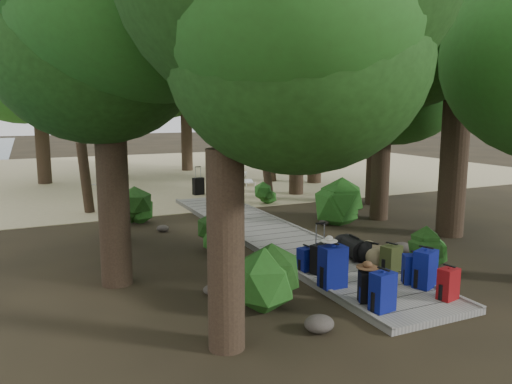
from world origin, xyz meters
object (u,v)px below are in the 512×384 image
backpack_left_c (333,264)px  suitcase_on_boardwalk (320,259)px  backpack_left_a (383,289)px  backpack_right_c (413,268)px  sun_lounger (247,179)px  backpack_left_d (307,258)px  duffel_right_khaki (371,253)px  lone_suitcase_on_sand (198,186)px  backpack_right_a (448,282)px  backpack_right_b (425,267)px  backpack_right_d (391,257)px  backpack_left_b (369,285)px  duffel_right_black (354,248)px  kayak (108,190)px

backpack_left_c → suitcase_on_boardwalk: size_ratio=1.47×
backpack_left_a → backpack_right_c: backpack_left_a is taller
backpack_right_c → sun_lounger: (2.43, 13.47, -0.14)m
backpack_left_d → duffel_right_khaki: bearing=-14.6°
backpack_right_c → lone_suitcase_on_sand: (-0.39, 11.83, -0.07)m
backpack_left_a → backpack_left_c: 1.30m
backpack_left_c → duffel_right_khaki: 1.86m
backpack_left_a → sun_lounger: 14.77m
backpack_right_a → backpack_right_c: (-0.00, 0.88, 0.00)m
backpack_right_b → backpack_right_a: bearing=-118.3°
backpack_right_d → lone_suitcase_on_sand: (-0.49, 11.09, -0.06)m
backpack_right_b → backpack_right_d: 0.99m
backpack_right_b → sun_lounger: backpack_right_b is taller
backpack_left_b → backpack_right_b: bearing=26.9°
duffel_right_black → kayak: (-3.60, 11.72, -0.18)m
backpack_left_a → backpack_left_d: backpack_left_a is taller
duffel_right_black → kayak: bearing=113.5°
duffel_right_khaki → suitcase_on_boardwalk: 1.39m
backpack_left_c → backpack_right_c: 1.58m
duffel_right_khaki → sun_lounger: sun_lounger is taller
backpack_left_b → suitcase_on_boardwalk: bearing=108.4°
backpack_left_b → backpack_left_d: (-0.10, 1.93, -0.04)m
backpack_left_a → backpack_right_a: backpack_left_a is taller
backpack_left_c → backpack_left_a: bearing=-84.7°
duffel_right_black → kayak: duffel_right_black is taller
kayak → sun_lounger: (6.09, -0.08, 0.11)m
suitcase_on_boardwalk → sun_lounger: bearing=53.5°
backpack_right_d → duffel_right_black: 1.10m
backpack_right_b → sun_lounger: (2.36, 13.71, -0.22)m
backpack_right_a → backpack_right_d: bearing=74.8°
backpack_left_b → backpack_right_a: bearing=0.8°
backpack_right_a → sun_lounger: size_ratio=0.37×
duffel_right_black → sun_lounger: (2.49, 11.65, -0.07)m
backpack_left_b → sun_lounger: backpack_left_b is taller
backpack_left_b → lone_suitcase_on_sand: bearing=106.1°
backpack_left_c → duffel_right_black: bearing=42.5°
duffel_right_black → sun_lounger: size_ratio=0.45×
duffel_right_khaki → duffel_right_black: (-0.16, 0.43, 0.03)m
suitcase_on_boardwalk → duffel_right_khaki: bearing=-15.2°
lone_suitcase_on_sand → kayak: lone_suitcase_on_sand is taller
backpack_right_b → sun_lounger: 13.92m
backpack_right_d → backpack_left_b: bearing=-155.6°
backpack_left_c → backpack_right_a: (1.50, -1.37, -0.13)m
backpack_left_c → sun_lounger: bearing=72.8°
backpack_right_c → duffel_right_khaki: 1.40m
duffel_right_khaki → suitcase_on_boardwalk: (-1.39, -0.11, 0.09)m
backpack_right_a → backpack_right_d: 1.62m
duffel_right_khaki → lone_suitcase_on_sand: bearing=68.8°
backpack_left_b → duffel_right_khaki: 2.31m
backpack_left_c → backpack_right_d: backpack_left_c is taller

